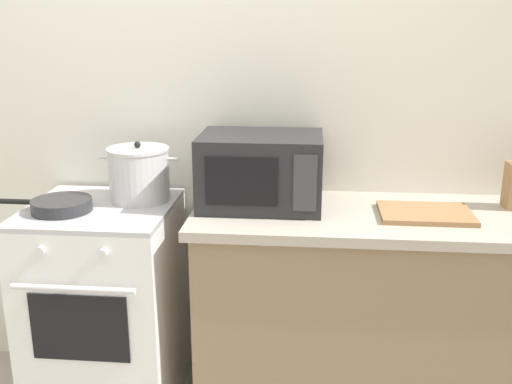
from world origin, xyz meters
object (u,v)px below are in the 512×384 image
at_px(stove, 107,306).
at_px(stock_pot, 139,174).
at_px(microwave, 261,171).
at_px(frying_pan, 60,205).
at_px(cutting_board, 426,213).

bearing_deg(stove, stock_pot, 36.01).
bearing_deg(microwave, stock_pot, 176.90).
xyz_separation_m(frying_pan, cutting_board, (1.47, 0.08, -0.02)).
relative_size(stock_pot, frying_pan, 0.78).
bearing_deg(microwave, frying_pan, -169.02).
bearing_deg(cutting_board, microwave, 173.28).
height_order(stock_pot, microwave, microwave).
relative_size(microwave, cutting_board, 1.39).
xyz_separation_m(stock_pot, cutting_board, (1.19, -0.11, -0.10)).
bearing_deg(stove, cutting_board, 0.05).
height_order(frying_pan, cutting_board, frying_pan).
height_order(stove, frying_pan, frying_pan).
bearing_deg(frying_pan, cutting_board, 3.04).
bearing_deg(microwave, stove, -173.28).
height_order(frying_pan, microwave, microwave).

